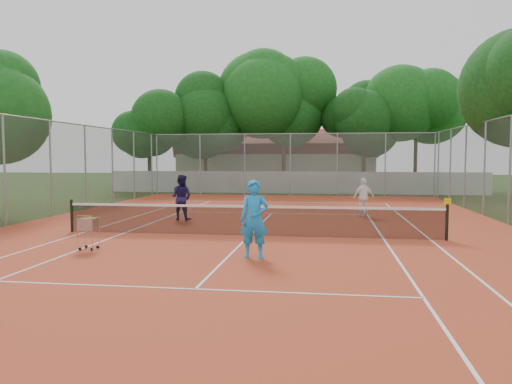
# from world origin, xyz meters

# --- Properties ---
(ground) EXTENTS (120.00, 120.00, 0.00)m
(ground) POSITION_xyz_m (0.00, 0.00, 0.00)
(ground) COLOR #18330D
(ground) RESTS_ON ground
(court_pad) EXTENTS (18.00, 34.00, 0.02)m
(court_pad) POSITION_xyz_m (0.00, 0.00, 0.01)
(court_pad) COLOR #AE3F21
(court_pad) RESTS_ON ground
(court_lines) EXTENTS (10.98, 23.78, 0.01)m
(court_lines) POSITION_xyz_m (0.00, 0.00, 0.02)
(court_lines) COLOR white
(court_lines) RESTS_ON court_pad
(tennis_net) EXTENTS (11.88, 0.10, 0.98)m
(tennis_net) POSITION_xyz_m (0.00, 0.00, 0.51)
(tennis_net) COLOR black
(tennis_net) RESTS_ON court_pad
(perimeter_fence) EXTENTS (18.00, 34.00, 4.00)m
(perimeter_fence) POSITION_xyz_m (0.00, 0.00, 2.00)
(perimeter_fence) COLOR slate
(perimeter_fence) RESTS_ON ground
(boundary_wall) EXTENTS (26.00, 0.30, 1.50)m
(boundary_wall) POSITION_xyz_m (0.00, 19.00, 0.75)
(boundary_wall) COLOR silver
(boundary_wall) RESTS_ON ground
(clubhouse) EXTENTS (16.40, 9.00, 4.40)m
(clubhouse) POSITION_xyz_m (-2.00, 29.00, 2.20)
(clubhouse) COLOR beige
(clubhouse) RESTS_ON ground
(tropical_trees) EXTENTS (29.00, 19.00, 10.00)m
(tropical_trees) POSITION_xyz_m (0.00, 22.00, 5.00)
(tropical_trees) COLOR #0D3711
(tropical_trees) RESTS_ON ground
(player_near) EXTENTS (0.70, 0.46, 1.92)m
(player_near) POSITION_xyz_m (0.66, -3.33, 0.98)
(player_near) COLOR #1B92E9
(player_near) RESTS_ON court_pad
(player_far_left) EXTENTS (0.97, 0.82, 1.78)m
(player_far_left) POSITION_xyz_m (-3.26, 3.57, 0.91)
(player_far_left) COLOR #1A1644
(player_far_left) RESTS_ON court_pad
(player_far_right) EXTENTS (1.02, 0.75, 1.61)m
(player_far_right) POSITION_xyz_m (3.91, 5.77, 0.82)
(player_far_right) COLOR white
(player_far_right) RESTS_ON court_pad
(ball_hopper) EXTENTS (0.48, 0.48, 0.93)m
(ball_hopper) POSITION_xyz_m (-3.87, -2.93, 0.49)
(ball_hopper) COLOR #AFAEB5
(ball_hopper) RESTS_ON court_pad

